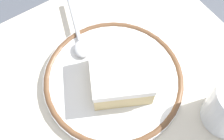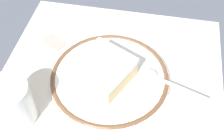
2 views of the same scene
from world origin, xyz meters
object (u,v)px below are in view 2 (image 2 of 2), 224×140
(sugar_packet, at_px, (53,42))
(spoon, at_px, (160,79))
(plate, at_px, (112,78))
(cake_slice, at_px, (104,70))
(cup, at_px, (12,105))

(sugar_packet, bearing_deg, spoon, -106.57)
(plate, height_order, sugar_packet, plate)
(cake_slice, relative_size, spoon, 0.92)
(cake_slice, bearing_deg, sugar_packet, 57.46)
(cup, bearing_deg, sugar_packet, -2.03)
(cup, bearing_deg, cake_slice, -52.80)
(plate, relative_size, sugar_packet, 4.57)
(cake_slice, xyz_separation_m, sugar_packet, (0.08, 0.13, -0.03))
(plate, height_order, spoon, spoon)
(plate, xyz_separation_m, spoon, (0.01, -0.09, 0.01))
(cake_slice, bearing_deg, plate, -70.70)
(sugar_packet, bearing_deg, cake_slice, -122.54)
(spoon, bearing_deg, plate, 95.01)
(plate, bearing_deg, cup, 125.73)
(plate, height_order, cup, cup)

